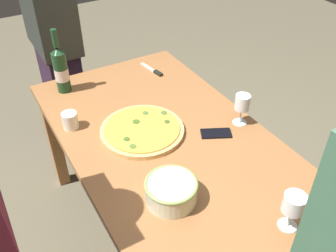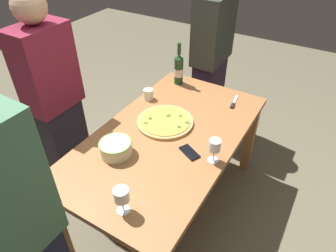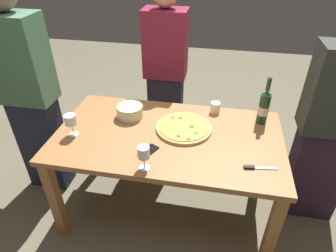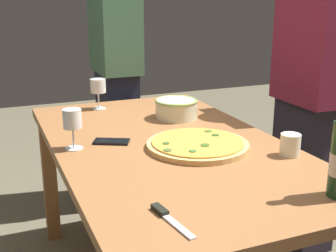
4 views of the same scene
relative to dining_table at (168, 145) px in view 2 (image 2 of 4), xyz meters
name	(u,v)px [view 2 (image 2 of 4)]	position (x,y,z in m)	size (l,w,h in m)	color
ground_plane	(168,204)	(0.00, 0.00, -0.66)	(8.00, 8.00, 0.00)	#665F49
dining_table	(168,145)	(0.00, 0.00, 0.00)	(1.60, 0.90, 0.75)	#9D663A
pizza	(165,121)	(0.10, 0.08, 0.11)	(0.40, 0.40, 0.03)	#E0AE68
serving_bowl	(116,147)	(-0.33, 0.18, 0.14)	(0.21, 0.21, 0.09)	beige
wine_bottle	(179,69)	(0.66, 0.29, 0.23)	(0.08, 0.08, 0.36)	#1B3F20
wine_glass_near_pizza	(121,196)	(-0.66, -0.12, 0.21)	(0.08, 0.08, 0.16)	white
wine_glass_by_bottle	(215,147)	(-0.08, -0.37, 0.21)	(0.07, 0.07, 0.16)	white
cup_amber	(148,94)	(0.31, 0.37, 0.14)	(0.08, 0.08, 0.08)	white
cell_phone	(189,152)	(-0.09, -0.21, 0.10)	(0.07, 0.14, 0.01)	black
pizza_knife	(234,103)	(0.59, -0.25, 0.10)	(0.20, 0.05, 0.02)	silver
person_host	(211,59)	(1.12, 0.19, 0.16)	(0.46, 0.24, 1.62)	#2E1C31
person_guest_left	(12,242)	(-1.11, 0.10, 0.24)	(0.40, 0.24, 1.74)	#202338
person_guest_right	(55,102)	(-0.19, 0.87, 0.17)	(0.39, 0.24, 1.63)	#231E29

